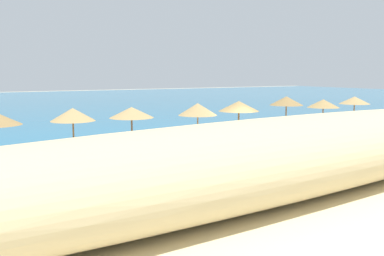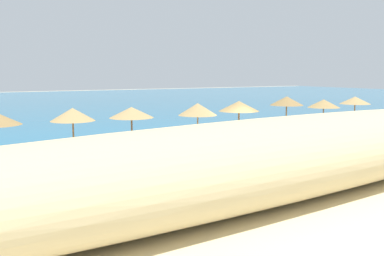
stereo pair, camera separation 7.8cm
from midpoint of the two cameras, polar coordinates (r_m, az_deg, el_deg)
The scene contains 16 objects.
ground_plane at distance 22.77m, azimuth 7.00°, elevation -3.02°, with size 160.00×160.00×0.00m, color beige.
sea_water at distance 62.06m, azimuth -17.45°, elevation 3.33°, with size 160.00×71.51×0.01m, color #1E6B93.
dune_ridge at distance 14.64m, azimuth 13.49°, elevation -3.67°, with size 42.02×4.01×2.69m, color #C9B586.
beach_umbrella_1 at distance 20.46m, azimuth -15.81°, elevation 1.74°, with size 2.06×2.06×2.49m.
beach_umbrella_2 at distance 21.35m, azimuth -8.21°, elevation 2.07°, with size 2.21×2.21×2.42m.
beach_umbrella_3 at distance 22.52m, azimuth 0.68°, elevation 2.53°, with size 2.07×2.07×2.51m.
beach_umbrella_4 at distance 24.69m, azimuth 6.22°, elevation 2.93°, with size 2.34×2.34×2.49m.
beach_umbrella_5 at distance 26.79m, azimuth 12.47°, elevation 3.57°, with size 2.05×2.05×2.66m.
beach_umbrella_6 at distance 28.93m, azimuth 17.13°, elevation 3.16°, with size 2.07×2.07×2.38m.
beach_umbrella_7 at distance 31.57m, azimuth 20.91°, elevation 3.49°, with size 2.07×2.07×2.46m.
lounge_chair_0 at distance 29.01m, azimuth 18.38°, elevation -0.07°, with size 1.53×1.29×1.18m.
lounge_chair_1 at distance 20.16m, azimuth -16.14°, elevation -3.17°, with size 1.39×0.63×1.17m.
lounge_chair_2 at distance 19.03m, azimuth -21.52°, elevation -4.42°, with size 1.40×0.65×0.92m.
lounge_chair_3 at distance 26.60m, azimuth 15.42°, elevation -0.80°, with size 1.71×1.30×1.00m.
lounge_chair_4 at distance 20.73m, azimuth -7.89°, elevation -2.84°, with size 1.73×1.30×1.16m.
beach_ball at distance 21.39m, azimuth -1.57°, elevation -3.18°, with size 0.34×0.34×0.34m, color red.
Camera 1 is at (-13.57, -17.82, 4.12)m, focal length 39.75 mm.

